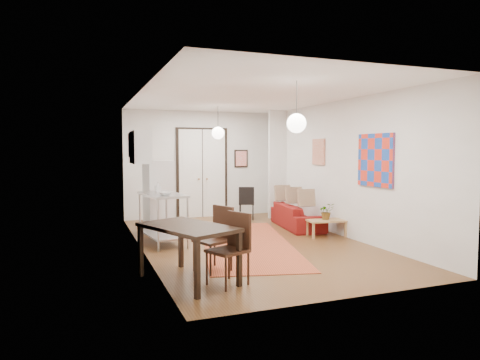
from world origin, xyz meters
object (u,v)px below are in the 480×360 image
object	(u,v)px
fridge	(159,197)
coffee_table	(326,222)
dining_table	(188,232)
black_side_chair	(245,200)
sofa	(297,216)
dining_chair_near	(211,233)
kitchen_counter	(163,211)
dining_chair_far	(225,242)

from	to	relation	value
fridge	coffee_table	bearing A→B (deg)	-35.24
fridge	dining_table	bearing A→B (deg)	-101.57
coffee_table	black_side_chair	bearing A→B (deg)	105.40
sofa	dining_chair_near	xyz separation A→B (m)	(-2.95, -2.72, 0.29)
coffee_table	dining_table	xyz separation A→B (m)	(-3.50, -2.03, 0.39)
dining_chair_near	black_side_chair	distance (m)	4.92
sofa	coffee_table	world-z (taller)	sofa
kitchen_counter	dining_chair_far	distance (m)	2.80
kitchen_counter	dining_chair_far	bearing A→B (deg)	-90.52
fridge	black_side_chair	bearing A→B (deg)	15.71
dining_table	dining_chair_far	xyz separation A→B (m)	(0.47, -0.25, -0.14)
fridge	black_side_chair	distance (m)	2.75
dining_chair_near	dining_chair_far	xyz separation A→B (m)	(0.00, -0.70, 0.00)
sofa	kitchen_counter	world-z (taller)	kitchen_counter
coffee_table	fridge	world-z (taller)	fridge
dining_chair_far	kitchen_counter	bearing A→B (deg)	164.26
coffee_table	kitchen_counter	size ratio (longest dim) A/B	0.63
sofa	dining_chair_near	bearing A→B (deg)	140.69
coffee_table	fridge	xyz separation A→B (m)	(-3.27, 1.68, 0.49)
kitchen_counter	dining_table	bearing A→B (deg)	-100.30
dining_chair_far	sofa	bearing A→B (deg)	116.00
dining_table	coffee_table	bearing A→B (deg)	30.13
sofa	dining_chair_near	distance (m)	4.03
sofa	kitchen_counter	size ratio (longest dim) A/B	1.39
kitchen_counter	dining_table	size ratio (longest dim) A/B	0.84
coffee_table	dining_chair_far	bearing A→B (deg)	-143.05
coffee_table	sofa	bearing A→B (deg)	94.09
sofa	black_side_chair	distance (m)	1.79
kitchen_counter	dining_table	xyz separation A→B (m)	(-0.10, -2.52, 0.05)
kitchen_counter	black_side_chair	xyz separation A→B (m)	(2.63, 2.29, -0.15)
dining_table	dining_chair_far	world-z (taller)	dining_chair_far
fridge	kitchen_counter	bearing A→B (deg)	-104.23
dining_table	dining_chair_far	size ratio (longest dim) A/B	1.67
sofa	fridge	world-z (taller)	fridge
sofa	fridge	distance (m)	3.28
coffee_table	fridge	size ratio (longest dim) A/B	0.54
kitchen_counter	fridge	xyz separation A→B (m)	(0.13, 1.19, 0.15)
fridge	dining_chair_far	xyz separation A→B (m)	(0.23, -3.97, -0.24)
dining_chair_near	black_side_chair	size ratio (longest dim) A/B	1.12
sofa	fridge	xyz separation A→B (m)	(-3.19, 0.54, 0.53)
sofa	black_side_chair	bearing A→B (deg)	30.66
dining_chair_far	black_side_chair	size ratio (longest dim) A/B	1.12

